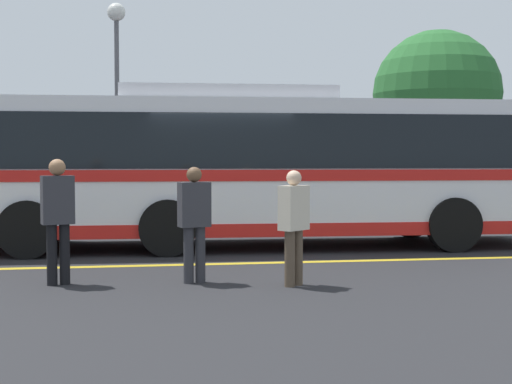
{
  "coord_description": "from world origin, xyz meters",
  "views": [
    {
      "loc": [
        -1.31,
        -13.41,
        1.72
      ],
      "look_at": [
        0.79,
        0.22,
        1.06
      ],
      "focal_mm": 50.0,
      "sensor_mm": 36.0,
      "label": 1
    }
  ],
  "objects_px": {
    "transit_bus": "(255,165)",
    "parked_car_2": "(296,194)",
    "parked_car_1": "(67,195)",
    "street_lamp": "(117,57)",
    "pedestrian_2": "(294,221)",
    "pedestrian_1": "(194,218)",
    "tree_0": "(437,94)",
    "pedestrian_0": "(58,213)"
  },
  "relations": [
    {
      "from": "pedestrian_1",
      "to": "parked_car_1",
      "type": "bearing_deg",
      "value": -89.31
    },
    {
      "from": "tree_0",
      "to": "pedestrian_2",
      "type": "bearing_deg",
      "value": -118.75
    },
    {
      "from": "pedestrian_1",
      "to": "pedestrian_0",
      "type": "bearing_deg",
      "value": -19.67
    },
    {
      "from": "transit_bus",
      "to": "pedestrian_1",
      "type": "relative_size",
      "value": 7.33
    },
    {
      "from": "pedestrian_1",
      "to": "tree_0",
      "type": "relative_size",
      "value": 0.25
    },
    {
      "from": "parked_car_2",
      "to": "pedestrian_2",
      "type": "relative_size",
      "value": 3.16
    },
    {
      "from": "parked_car_1",
      "to": "street_lamp",
      "type": "bearing_deg",
      "value": 155.79
    },
    {
      "from": "transit_bus",
      "to": "tree_0",
      "type": "xyz_separation_m",
      "value": [
        8.56,
        11.54,
        2.5
      ]
    },
    {
      "from": "parked_car_2",
      "to": "pedestrian_0",
      "type": "distance_m",
      "value": 10.56
    },
    {
      "from": "parked_car_1",
      "to": "transit_bus",
      "type": "bearing_deg",
      "value": 35.71
    },
    {
      "from": "pedestrian_1",
      "to": "transit_bus",
      "type": "bearing_deg",
      "value": -126.11
    },
    {
      "from": "parked_car_1",
      "to": "street_lamp",
      "type": "height_order",
      "value": "street_lamp"
    },
    {
      "from": "street_lamp",
      "to": "pedestrian_2",
      "type": "bearing_deg",
      "value": -77.31
    },
    {
      "from": "parked_car_1",
      "to": "tree_0",
      "type": "relative_size",
      "value": 0.65
    },
    {
      "from": "pedestrian_0",
      "to": "pedestrian_1",
      "type": "bearing_deg",
      "value": 158.33
    },
    {
      "from": "transit_bus",
      "to": "pedestrian_2",
      "type": "xyz_separation_m",
      "value": [
        -0.14,
        -4.31,
        -0.72
      ]
    },
    {
      "from": "pedestrian_2",
      "to": "pedestrian_1",
      "type": "bearing_deg",
      "value": -58.44
    },
    {
      "from": "street_lamp",
      "to": "parked_car_1",
      "type": "bearing_deg",
      "value": -111.52
    },
    {
      "from": "parked_car_1",
      "to": "parked_car_2",
      "type": "relative_size",
      "value": 0.85
    },
    {
      "from": "parked_car_1",
      "to": "tree_0",
      "type": "xyz_separation_m",
      "value": [
        12.67,
        6.36,
        3.32
      ]
    },
    {
      "from": "transit_bus",
      "to": "tree_0",
      "type": "relative_size",
      "value": 1.82
    },
    {
      "from": "parked_car_1",
      "to": "parked_car_2",
      "type": "distance_m",
      "value": 6.06
    },
    {
      "from": "pedestrian_2",
      "to": "street_lamp",
      "type": "xyz_separation_m",
      "value": [
        -2.81,
        12.45,
        3.85
      ]
    },
    {
      "from": "parked_car_1",
      "to": "pedestrian_0",
      "type": "xyz_separation_m",
      "value": [
        0.84,
        -8.93,
        0.2
      ]
    },
    {
      "from": "parked_car_2",
      "to": "street_lamp",
      "type": "distance_m",
      "value": 6.88
    },
    {
      "from": "transit_bus",
      "to": "parked_car_2",
      "type": "height_order",
      "value": "transit_bus"
    },
    {
      "from": "pedestrian_1",
      "to": "street_lamp",
      "type": "height_order",
      "value": "street_lamp"
    },
    {
      "from": "parked_car_2",
      "to": "street_lamp",
      "type": "relative_size",
      "value": 0.78
    },
    {
      "from": "parked_car_2",
      "to": "tree_0",
      "type": "distance_m",
      "value": 9.61
    },
    {
      "from": "pedestrian_1",
      "to": "tree_0",
      "type": "distance_m",
      "value": 18.65
    },
    {
      "from": "pedestrian_0",
      "to": "street_lamp",
      "type": "distance_m",
      "value": 12.48
    },
    {
      "from": "pedestrian_2",
      "to": "parked_car_2",
      "type": "bearing_deg",
      "value": -142.13
    },
    {
      "from": "transit_bus",
      "to": "parked_car_2",
      "type": "xyz_separation_m",
      "value": [
        1.95,
        5.42,
        -0.86
      ]
    },
    {
      "from": "transit_bus",
      "to": "parked_car_1",
      "type": "relative_size",
      "value": 2.8
    },
    {
      "from": "tree_0",
      "to": "pedestrian_1",
      "type": "bearing_deg",
      "value": -122.96
    },
    {
      "from": "pedestrian_0",
      "to": "street_lamp",
      "type": "relative_size",
      "value": 0.27
    },
    {
      "from": "parked_car_2",
      "to": "parked_car_1",
      "type": "bearing_deg",
      "value": -83.84
    },
    {
      "from": "parked_car_2",
      "to": "pedestrian_1",
      "type": "xyz_separation_m",
      "value": [
        -3.39,
        -9.3,
        0.17
      ]
    },
    {
      "from": "transit_bus",
      "to": "parked_car_1",
      "type": "bearing_deg",
      "value": -139.54
    },
    {
      "from": "pedestrian_2",
      "to": "street_lamp",
      "type": "distance_m",
      "value": 13.33
    },
    {
      "from": "street_lamp",
      "to": "tree_0",
      "type": "height_order",
      "value": "tree_0"
    },
    {
      "from": "transit_bus",
      "to": "tree_0",
      "type": "bearing_deg",
      "value": 145.49
    }
  ]
}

